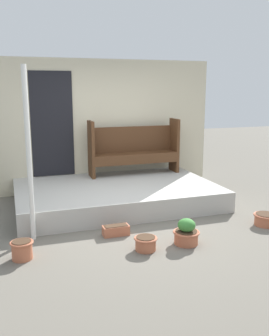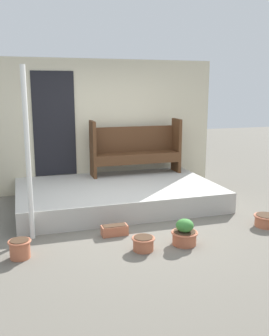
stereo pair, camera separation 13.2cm
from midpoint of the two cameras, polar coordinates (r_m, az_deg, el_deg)
The scene contains 10 objects.
ground_plane at distance 5.78m, azimuth 1.10°, elevation -8.59°, with size 24.00×24.00×0.00m, color #666056.
porch_slab at distance 6.72m, azimuth -2.07°, elevation -4.05°, with size 3.47×2.21×0.35m.
house_wall at distance 7.58m, azimuth -4.70°, elevation 6.45°, with size 4.67×0.08×2.60m.
support_post at distance 5.13m, azimuth -15.24°, elevation 1.87°, with size 0.07×0.07×2.34m.
bench at distance 7.47m, azimuth 0.65°, elevation 3.19°, with size 1.80×0.40×1.08m.
flower_pot_left at distance 4.85m, azimuth -16.31°, elevation -11.63°, with size 0.28×0.28×0.23m.
flower_pot_middle at distance 4.88m, azimuth 2.14°, elevation -11.32°, with size 0.30×0.30×0.18m.
flower_pot_right at distance 5.08m, azimuth 8.38°, elevation -9.83°, with size 0.36×0.36×0.35m.
flower_pot_far_right at distance 6.03m, azimuth 20.01°, elevation -7.44°, with size 0.37×0.37×0.18m.
planter_box_rect at distance 5.36m, azimuth -2.34°, elevation -9.44°, with size 0.37×0.16×0.15m.
Camera 2 is at (-1.65, -5.15, 2.04)m, focal length 40.00 mm.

